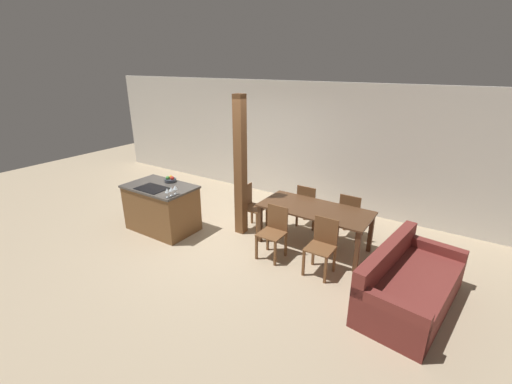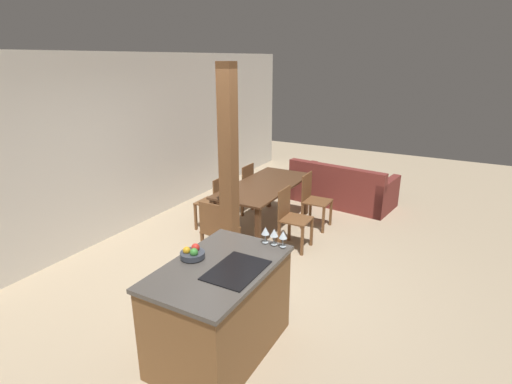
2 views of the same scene
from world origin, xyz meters
The scene contains 15 objects.
ground_plane centered at (0.00, 0.00, 0.00)m, with size 16.00×16.00×0.00m, color tan.
wall_back centered at (0.00, 2.51, 1.35)m, with size 11.20×0.08×2.70m.
kitchen_island centered at (-1.17, -0.40, 0.45)m, with size 1.33×0.84×0.91m.
fruit_bowl centered at (-1.17, -0.12, 0.95)m, with size 0.22×0.22×0.11m.
wine_glass_near centered at (-0.59, -0.75, 1.03)m, with size 0.08×0.08×0.16m.
wine_glass_middle centered at (-0.59, -0.65, 1.03)m, with size 0.08×0.08×0.16m.
wine_glass_far centered at (-0.59, -0.56, 1.03)m, with size 0.08×0.08×0.16m.
dining_table centered at (1.56, 0.58, 0.64)m, with size 1.90×0.87×0.73m.
dining_chair_near_left centered at (1.13, -0.08, 0.46)m, with size 0.40×0.40×0.87m.
dining_chair_near_right centered at (1.99, -0.08, 0.46)m, with size 0.40×0.40×0.87m.
dining_chair_far_left centered at (1.13, 1.24, 0.46)m, with size 0.40×0.40×0.87m.
dining_chair_far_right centered at (1.99, 1.24, 0.46)m, with size 0.40×0.40×0.87m.
dining_chair_head_end centered at (0.24, 0.58, 0.46)m, with size 0.40×0.40×0.87m.
couch centered at (3.27, -0.17, 0.28)m, with size 1.13×1.94×0.79m.
timber_post centered at (0.17, 0.34, 1.29)m, with size 0.18×0.18×2.58m.
Camera 2 is at (-3.72, -2.17, 2.61)m, focal length 28.00 mm.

